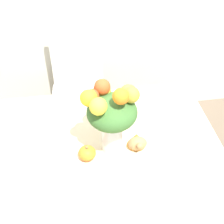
{
  "coord_description": "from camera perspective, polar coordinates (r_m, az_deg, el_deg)",
  "views": [
    {
      "loc": [
        -0.14,
        -1.03,
        2.01
      ],
      "look_at": [
        0.04,
        0.08,
        1.0
      ],
      "focal_mm": 50.0,
      "sensor_mm": 36.0,
      "label": 1
    }
  ],
  "objects": [
    {
      "name": "dining_table",
      "position": [
        1.71,
        -0.75,
        -10.58
      ],
      "size": [
        1.27,
        1.19,
        0.73
      ],
      "color": "beige",
      "rests_on": "ground_plane"
    },
    {
      "name": "flower_vase",
      "position": [
        1.52,
        -0.17,
        -0.23
      ],
      "size": [
        0.28,
        0.27,
        0.43
      ],
      "color": "silver",
      "rests_on": "dining_table"
    },
    {
      "name": "pumpkin",
      "position": [
        1.64,
        -4.57,
        -7.48
      ],
      "size": [
        0.09,
        0.09,
        0.08
      ],
      "color": "orange",
      "rests_on": "dining_table"
    },
    {
      "name": "turkey_figurine",
      "position": [
        1.69,
        4.59,
        -5.33
      ],
      "size": [
        0.1,
        0.14,
        0.08
      ],
      "color": "#A87A4C",
      "rests_on": "dining_table"
    },
    {
      "name": "dining_chair_near_window",
      "position": [
        2.48,
        -6.23,
        4.39
      ],
      "size": [
        0.46,
        0.46,
        1.0
      ],
      "rotation": [
        0.0,
        0.0,
        -0.11
      ],
      "color": "white",
      "rests_on": "ground_plane"
    }
  ]
}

